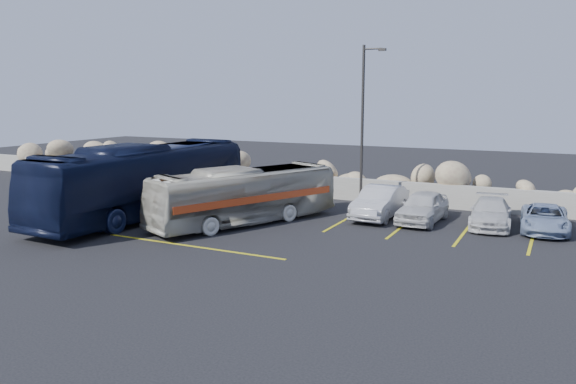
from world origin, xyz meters
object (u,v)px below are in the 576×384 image
at_px(tour_coach, 145,180).
at_px(car_b, 380,202).
at_px(lamppost, 363,124).
at_px(car_a, 423,207).
at_px(car_c, 491,213).
at_px(car_d, 545,218).
at_px(vintage_bus, 245,196).

bearing_deg(tour_coach, car_b, 26.71).
distance_m(lamppost, car_a, 5.04).
bearing_deg(lamppost, car_b, -42.59).
distance_m(car_c, car_d, 2.16).
bearing_deg(car_c, vintage_bus, -161.73).
xyz_separation_m(lamppost, car_d, (8.31, -0.79, -3.74)).
xyz_separation_m(tour_coach, car_d, (17.00, 5.00, -1.15)).
bearing_deg(car_d, car_c, 175.61).
relative_size(lamppost, car_b, 1.80).
relative_size(vintage_bus, car_a, 2.21).
relative_size(vintage_bus, car_d, 2.26).
xyz_separation_m(lamppost, tour_coach, (-8.70, -5.80, -2.59)).
height_order(vintage_bus, tour_coach, tour_coach).
bearing_deg(car_a, car_b, -178.84).
xyz_separation_m(lamppost, car_b, (1.30, -1.20, -3.56)).
bearing_deg(lamppost, car_a, -20.83).
xyz_separation_m(car_a, car_d, (5.00, 0.46, -0.14)).
relative_size(lamppost, vintage_bus, 0.88).
distance_m(lamppost, car_b, 3.98).
bearing_deg(tour_coach, car_a, 22.74).
bearing_deg(car_a, car_d, 8.14).
distance_m(car_a, car_c, 2.88).
height_order(lamppost, car_b, lamppost).
height_order(car_b, car_d, car_b).
xyz_separation_m(car_b, car_d, (7.00, 0.40, -0.18)).
relative_size(car_a, car_c, 0.99).
distance_m(vintage_bus, car_d, 12.78).
distance_m(car_b, car_c, 4.86).
bearing_deg(vintage_bus, tour_coach, -147.07).
bearing_deg(car_d, vintage_bus, -164.29).
height_order(car_b, car_c, car_b).
bearing_deg(car_b, car_d, 4.72).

